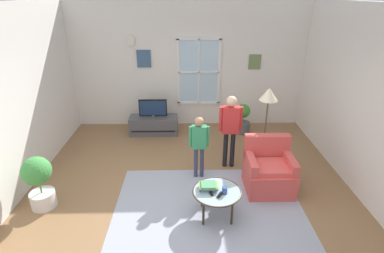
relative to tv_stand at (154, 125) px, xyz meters
name	(u,v)px	position (x,y,z in m)	size (l,w,h in m)	color
ground_plane	(190,206)	(0.82, -2.63, -0.22)	(6.06, 6.99, 0.02)	olive
back_wall	(189,66)	(0.82, 0.62, 1.25)	(5.46, 0.17, 2.93)	silver
area_rug	(208,206)	(1.10, -2.66, -0.20)	(2.90, 2.07, 0.01)	#999EAD
tv_stand	(154,125)	(0.00, 0.00, 0.00)	(1.11, 0.44, 0.42)	#4C4C51
television	(153,108)	(0.00, 0.00, 0.43)	(0.64, 0.08, 0.42)	#4C4C4C
armchair	(268,171)	(2.14, -2.18, 0.12)	(0.76, 0.74, 0.87)	#D14C47
coffee_table	(217,193)	(1.20, -2.87, 0.19)	(0.72, 0.72, 0.44)	#99B2B7
book_stack	(208,186)	(1.08, -2.82, 0.27)	(0.27, 0.20, 0.09)	#4EB7CA
cup	(225,190)	(1.31, -2.92, 0.28)	(0.08, 0.08, 0.11)	#334C8C
remote_near_books	(220,195)	(1.23, -2.97, 0.23)	(0.04, 0.14, 0.02)	black
remote_near_cup	(211,192)	(1.11, -2.91, 0.23)	(0.04, 0.14, 0.02)	black
person_green_shirt	(199,141)	(0.98, -1.83, 0.52)	(0.35, 0.16, 1.16)	#333851
person_red_shirt	(230,124)	(1.56, -1.48, 0.67)	(0.42, 0.19, 1.41)	black
potted_plant_by_window	(243,119)	(2.08, 0.02, 0.13)	(0.36, 0.36, 0.70)	#4C565B
potted_plant_corner	(39,180)	(-1.46, -2.61, 0.28)	(0.43, 0.43, 0.86)	silver
floor_lamp	(268,102)	(2.19, -1.54, 1.10)	(0.32, 0.32, 1.57)	black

